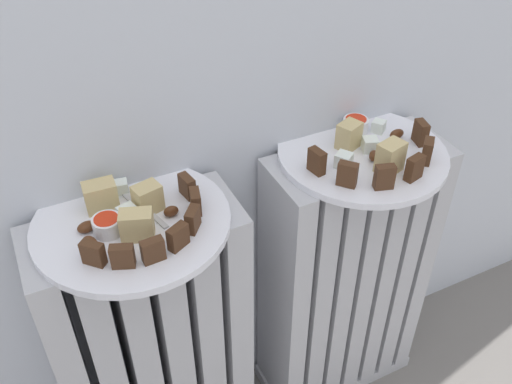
% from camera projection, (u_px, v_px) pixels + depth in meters
% --- Properties ---
extents(radiator_left, '(0.34, 0.14, 0.62)m').
position_uv_depth(radiator_left, '(156.00, 354.00, 1.02)').
color(radiator_left, '#B2B2B7').
rests_on(radiator_left, ground_plane).
extents(radiator_right, '(0.34, 0.14, 0.62)m').
position_uv_depth(radiator_right, '(344.00, 282.00, 1.16)').
color(radiator_right, '#B2B2B7').
rests_on(radiator_right, ground_plane).
extents(plate_left, '(0.29, 0.29, 0.01)m').
position_uv_depth(plate_left, '(132.00, 222.00, 0.82)').
color(plate_left, white).
rests_on(plate_left, radiator_left).
extents(plate_right, '(0.29, 0.29, 0.01)m').
position_uv_depth(plate_right, '(362.00, 153.00, 0.96)').
color(plate_right, white).
rests_on(plate_right, radiator_right).
extents(dark_cake_slice_left_0, '(0.03, 0.03, 0.03)m').
position_uv_depth(dark_cake_slice_left_0, '(93.00, 254.00, 0.74)').
color(dark_cake_slice_left_0, '#472B19').
rests_on(dark_cake_slice_left_0, plate_left).
extents(dark_cake_slice_left_1, '(0.03, 0.02, 0.03)m').
position_uv_depth(dark_cake_slice_left_1, '(122.00, 256.00, 0.73)').
color(dark_cake_slice_left_1, '#472B19').
rests_on(dark_cake_slice_left_1, plate_left).
extents(dark_cake_slice_left_2, '(0.03, 0.02, 0.03)m').
position_uv_depth(dark_cake_slice_left_2, '(153.00, 250.00, 0.74)').
color(dark_cake_slice_left_2, '#472B19').
rests_on(dark_cake_slice_left_2, plate_left).
extents(dark_cake_slice_left_3, '(0.03, 0.03, 0.03)m').
position_uv_depth(dark_cake_slice_left_3, '(178.00, 237.00, 0.76)').
color(dark_cake_slice_left_3, '#472B19').
rests_on(dark_cake_slice_left_3, plate_left).
extents(dark_cake_slice_left_4, '(0.03, 0.03, 0.03)m').
position_uv_depth(dark_cake_slice_left_4, '(193.00, 219.00, 0.79)').
color(dark_cake_slice_left_4, '#472B19').
rests_on(dark_cake_slice_left_4, plate_left).
extents(dark_cake_slice_left_5, '(0.02, 0.03, 0.03)m').
position_uv_depth(dark_cake_slice_left_5, '(196.00, 202.00, 0.82)').
color(dark_cake_slice_left_5, '#472B19').
rests_on(dark_cake_slice_left_5, plate_left).
extents(dark_cake_slice_left_6, '(0.02, 0.03, 0.03)m').
position_uv_depth(dark_cake_slice_left_6, '(187.00, 186.00, 0.85)').
color(dark_cake_slice_left_6, '#472B19').
rests_on(dark_cake_slice_left_6, plate_left).
extents(marble_cake_slice_left_0, '(0.04, 0.04, 0.04)m').
position_uv_depth(marble_cake_slice_left_0, '(148.00, 198.00, 0.82)').
color(marble_cake_slice_left_0, tan).
rests_on(marble_cake_slice_left_0, plate_left).
extents(marble_cake_slice_left_1, '(0.05, 0.04, 0.04)m').
position_uv_depth(marble_cake_slice_left_1, '(137.00, 225.00, 0.78)').
color(marble_cake_slice_left_1, tan).
rests_on(marble_cake_slice_left_1, plate_left).
extents(marble_cake_slice_left_2, '(0.05, 0.03, 0.04)m').
position_uv_depth(marble_cake_slice_left_2, '(101.00, 196.00, 0.82)').
color(marble_cake_slice_left_2, tan).
rests_on(marble_cake_slice_left_2, plate_left).
extents(turkish_delight_left_0, '(0.02, 0.02, 0.02)m').
position_uv_depth(turkish_delight_left_0, '(121.00, 187.00, 0.86)').
color(turkish_delight_left_0, white).
rests_on(turkish_delight_left_0, plate_left).
extents(turkish_delight_left_1, '(0.03, 0.03, 0.03)m').
position_uv_depth(turkish_delight_left_1, '(128.00, 215.00, 0.81)').
color(turkish_delight_left_1, white).
rests_on(turkish_delight_left_1, plate_left).
extents(medjool_date_left_0, '(0.03, 0.02, 0.01)m').
position_uv_depth(medjool_date_left_0, '(86.00, 227.00, 0.79)').
color(medjool_date_left_0, '#4C2814').
rests_on(medjool_date_left_0, plate_left).
extents(medjool_date_left_1, '(0.02, 0.03, 0.02)m').
position_uv_depth(medjool_date_left_1, '(149.00, 186.00, 0.87)').
color(medjool_date_left_1, '#4C2814').
rests_on(medjool_date_left_1, plate_left).
extents(medjool_date_left_2, '(0.03, 0.03, 0.01)m').
position_uv_depth(medjool_date_left_2, '(90.00, 242.00, 0.77)').
color(medjool_date_left_2, '#4C2814').
rests_on(medjool_date_left_2, plate_left).
extents(medjool_date_left_3, '(0.02, 0.01, 0.02)m').
position_uv_depth(medjool_date_left_3, '(171.00, 211.00, 0.82)').
color(medjool_date_left_3, '#4C2814').
rests_on(medjool_date_left_3, plate_left).
extents(jam_bowl_left, '(0.04, 0.04, 0.03)m').
position_uv_depth(jam_bowl_left, '(107.00, 225.00, 0.79)').
color(jam_bowl_left, white).
rests_on(jam_bowl_left, plate_left).
extents(dark_cake_slice_right_0, '(0.02, 0.03, 0.04)m').
position_uv_depth(dark_cake_slice_right_0, '(317.00, 161.00, 0.90)').
color(dark_cake_slice_right_0, '#472B19').
rests_on(dark_cake_slice_right_0, plate_right).
extents(dark_cake_slice_right_1, '(0.03, 0.03, 0.04)m').
position_uv_depth(dark_cake_slice_right_1, '(347.00, 174.00, 0.87)').
color(dark_cake_slice_right_1, '#472B19').
rests_on(dark_cake_slice_right_1, plate_right).
extents(dark_cake_slice_right_2, '(0.03, 0.02, 0.04)m').
position_uv_depth(dark_cake_slice_right_2, '(384.00, 177.00, 0.86)').
color(dark_cake_slice_right_2, '#472B19').
rests_on(dark_cake_slice_right_2, plate_right).
extents(dark_cake_slice_right_3, '(0.03, 0.02, 0.04)m').
position_uv_depth(dark_cake_slice_right_3, '(415.00, 168.00, 0.88)').
color(dark_cake_slice_right_3, '#472B19').
rests_on(dark_cake_slice_right_3, plate_right).
extents(dark_cake_slice_right_4, '(0.03, 0.03, 0.04)m').
position_uv_depth(dark_cake_slice_right_4, '(427.00, 151.00, 0.92)').
color(dark_cake_slice_right_4, '#472B19').
rests_on(dark_cake_slice_right_4, plate_right).
extents(dark_cake_slice_right_5, '(0.02, 0.03, 0.04)m').
position_uv_depth(dark_cake_slice_right_5, '(421.00, 133.00, 0.96)').
color(dark_cake_slice_right_5, '#472B19').
rests_on(dark_cake_slice_right_5, plate_right).
extents(marble_cake_slice_right_0, '(0.05, 0.04, 0.05)m').
position_uv_depth(marble_cake_slice_right_0, '(390.00, 157.00, 0.90)').
color(marble_cake_slice_right_0, tan).
rests_on(marble_cake_slice_right_0, plate_right).
extents(marble_cake_slice_right_1, '(0.05, 0.04, 0.05)m').
position_uv_depth(marble_cake_slice_right_1, '(349.00, 135.00, 0.95)').
color(marble_cake_slice_right_1, tan).
rests_on(marble_cake_slice_right_1, plate_right).
extents(turkish_delight_right_0, '(0.03, 0.03, 0.02)m').
position_uv_depth(turkish_delight_right_0, '(344.00, 160.00, 0.91)').
color(turkish_delight_right_0, white).
rests_on(turkish_delight_right_0, plate_right).
extents(turkish_delight_right_1, '(0.03, 0.03, 0.02)m').
position_uv_depth(turkish_delight_right_1, '(370.00, 145.00, 0.95)').
color(turkish_delight_right_1, white).
rests_on(turkish_delight_right_1, plate_right).
extents(turkish_delight_right_2, '(0.03, 0.03, 0.02)m').
position_uv_depth(turkish_delight_right_2, '(379.00, 126.00, 1.00)').
color(turkish_delight_right_2, white).
rests_on(turkish_delight_right_2, plate_right).
extents(medjool_date_right_0, '(0.03, 0.02, 0.02)m').
position_uv_depth(medjool_date_right_0, '(397.00, 134.00, 0.98)').
color(medjool_date_right_0, '#4C2814').
rests_on(medjool_date_right_0, plate_right).
extents(medjool_date_right_1, '(0.03, 0.03, 0.02)m').
position_uv_depth(medjool_date_right_1, '(374.00, 156.00, 0.93)').
color(medjool_date_right_1, '#4C2814').
rests_on(medjool_date_right_1, plate_right).
extents(jam_bowl_right, '(0.04, 0.04, 0.03)m').
position_uv_depth(jam_bowl_right, '(355.00, 125.00, 0.99)').
color(jam_bowl_right, white).
rests_on(jam_bowl_right, plate_right).
extents(fork, '(0.04, 0.11, 0.00)m').
position_uv_depth(fork, '(143.00, 207.00, 0.84)').
color(fork, '#B7B7BC').
rests_on(fork, plate_left).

